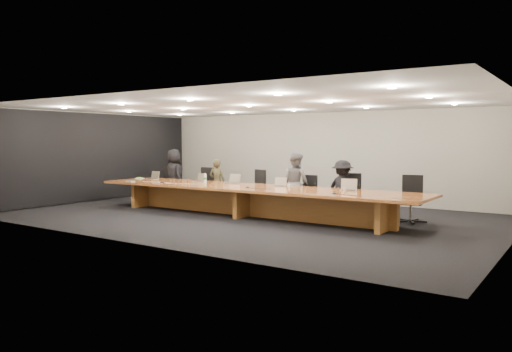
% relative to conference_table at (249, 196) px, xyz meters
% --- Properties ---
extents(ground, '(12.00, 12.00, 0.00)m').
position_rel_conference_table_xyz_m(ground, '(0.00, 0.00, -0.52)').
color(ground, black).
rests_on(ground, ground).
extents(back_wall, '(12.00, 0.02, 2.80)m').
position_rel_conference_table_xyz_m(back_wall, '(0.00, 4.00, 0.88)').
color(back_wall, beige).
rests_on(back_wall, ground).
extents(left_wall_panel, '(0.08, 7.84, 2.74)m').
position_rel_conference_table_xyz_m(left_wall_panel, '(-5.94, 0.00, 0.85)').
color(left_wall_panel, black).
rests_on(left_wall_panel, ground).
extents(conference_table, '(9.00, 1.80, 0.75)m').
position_rel_conference_table_xyz_m(conference_table, '(0.00, 0.00, 0.00)').
color(conference_table, brown).
rests_on(conference_table, ground).
extents(chair_far_left, '(0.59, 0.59, 1.15)m').
position_rel_conference_table_xyz_m(chair_far_left, '(-4.08, 1.15, 0.05)').
color(chair_far_left, black).
rests_on(chair_far_left, ground).
extents(chair_left, '(0.58, 0.58, 1.12)m').
position_rel_conference_table_xyz_m(chair_left, '(-2.60, 1.26, 0.04)').
color(chair_left, black).
rests_on(chair_left, ground).
extents(chair_mid_left, '(0.73, 0.73, 1.12)m').
position_rel_conference_table_xyz_m(chair_mid_left, '(-0.69, 1.21, 0.04)').
color(chair_mid_left, black).
rests_on(chair_mid_left, ground).
extents(chair_mid_right, '(0.55, 0.55, 1.02)m').
position_rel_conference_table_xyz_m(chair_mid_right, '(0.95, 1.24, -0.01)').
color(chair_mid_right, black).
rests_on(chair_mid_right, ground).
extents(chair_right, '(0.59, 0.59, 1.12)m').
position_rel_conference_table_xyz_m(chair_right, '(2.13, 1.28, 0.04)').
color(chair_right, black).
rests_on(chair_right, ground).
extents(chair_far_right, '(0.66, 0.66, 1.13)m').
position_rel_conference_table_xyz_m(chair_far_right, '(3.71, 1.25, 0.04)').
color(chair_far_right, black).
rests_on(chair_far_right, ground).
extents(person_a, '(0.93, 0.77, 1.64)m').
position_rel_conference_table_xyz_m(person_a, '(-3.80, 1.26, 0.30)').
color(person_a, black).
rests_on(person_a, ground).
extents(person_b, '(0.56, 0.43, 1.37)m').
position_rel_conference_table_xyz_m(person_b, '(-1.98, 1.18, 0.17)').
color(person_b, '#342F1C').
rests_on(person_b, ground).
extents(person_c, '(0.91, 0.80, 1.59)m').
position_rel_conference_table_xyz_m(person_c, '(0.69, 1.16, 0.27)').
color(person_c, '#555658').
rests_on(person_c, ground).
extents(person_d, '(1.05, 0.82, 1.42)m').
position_rel_conference_table_xyz_m(person_d, '(2.01, 1.19, 0.19)').
color(person_d, black).
rests_on(person_d, ground).
extents(laptop_a, '(0.33, 0.25, 0.25)m').
position_rel_conference_table_xyz_m(laptop_a, '(-3.78, 0.32, 0.36)').
color(laptop_a, tan).
rests_on(laptop_a, conference_table).
extents(laptop_b, '(0.36, 0.29, 0.25)m').
position_rel_conference_table_xyz_m(laptop_b, '(-1.99, 0.35, 0.36)').
color(laptop_b, beige).
rests_on(laptop_b, conference_table).
extents(laptop_c, '(0.36, 0.27, 0.28)m').
position_rel_conference_table_xyz_m(laptop_c, '(-0.84, 0.38, 0.37)').
color(laptop_c, tan).
rests_on(laptop_c, conference_table).
extents(laptop_d, '(0.35, 0.29, 0.24)m').
position_rel_conference_table_xyz_m(laptop_d, '(0.64, 0.41, 0.35)').
color(laptop_d, tan).
rests_on(laptop_d, conference_table).
extents(laptop_e, '(0.43, 0.36, 0.29)m').
position_rel_conference_table_xyz_m(laptop_e, '(2.53, 0.36, 0.37)').
color(laptop_e, tan).
rests_on(laptop_e, conference_table).
extents(water_bottle, '(0.10, 0.10, 0.25)m').
position_rel_conference_table_xyz_m(water_bottle, '(-1.62, 0.20, 0.35)').
color(water_bottle, silver).
rests_on(water_bottle, conference_table).
extents(amber_mug, '(0.09, 0.09, 0.09)m').
position_rel_conference_table_xyz_m(amber_mug, '(-2.00, -0.05, 0.28)').
color(amber_mug, brown).
rests_on(amber_mug, conference_table).
extents(paper_cup_near, '(0.09, 0.09, 0.08)m').
position_rel_conference_table_xyz_m(paper_cup_near, '(0.91, 0.43, 0.27)').
color(paper_cup_near, silver).
rests_on(paper_cup_near, conference_table).
extents(paper_cup_far, '(0.09, 0.09, 0.10)m').
position_rel_conference_table_xyz_m(paper_cup_far, '(2.54, 0.15, 0.28)').
color(paper_cup_far, silver).
rests_on(paper_cup_far, conference_table).
extents(notepad, '(0.26, 0.23, 0.01)m').
position_rel_conference_table_xyz_m(notepad, '(-4.35, 0.33, 0.24)').
color(notepad, silver).
rests_on(notepad, conference_table).
extents(lime_gadget, '(0.18, 0.10, 0.03)m').
position_rel_conference_table_xyz_m(lime_gadget, '(-4.34, 0.31, 0.26)').
color(lime_gadget, '#51C935').
rests_on(lime_gadget, notepad).
extents(av_box, '(0.24, 0.19, 0.03)m').
position_rel_conference_table_xyz_m(av_box, '(-3.64, -0.67, 0.25)').
color(av_box, silver).
rests_on(av_box, conference_table).
extents(mic_left, '(0.16, 0.16, 0.03)m').
position_rel_conference_table_xyz_m(mic_left, '(-2.69, -0.38, 0.25)').
color(mic_left, black).
rests_on(mic_left, conference_table).
extents(mic_center, '(0.12, 0.12, 0.03)m').
position_rel_conference_table_xyz_m(mic_center, '(0.14, -0.28, 0.24)').
color(mic_center, black).
rests_on(mic_center, conference_table).
extents(mic_right, '(0.15, 0.15, 0.03)m').
position_rel_conference_table_xyz_m(mic_right, '(2.54, -0.41, 0.25)').
color(mic_right, black).
rests_on(mic_right, conference_table).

